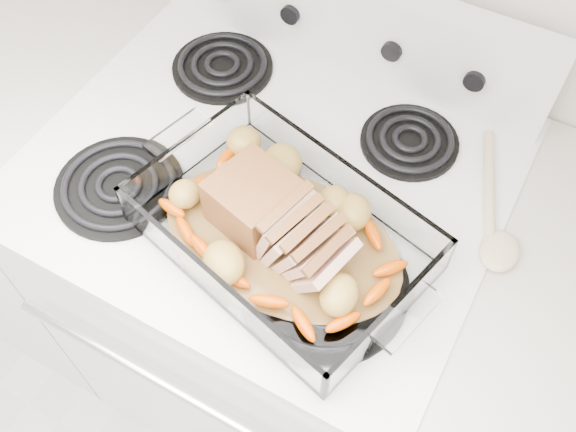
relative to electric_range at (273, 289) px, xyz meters
The scene contains 6 objects.
electric_range is the anchor object (origin of this frame).
counter_left 0.67m from the electric_range, behind, with size 0.58×0.68×0.93m.
baking_dish 0.51m from the electric_range, 52.58° to the right, with size 0.42×0.28×0.08m.
pork_roast 0.53m from the electric_range, 59.50° to the right, with size 0.23×0.11×0.09m.
roast_vegetables 0.51m from the electric_range, 43.93° to the right, with size 0.37×0.20×0.05m.
wooden_spoon 0.60m from the electric_range, 10.51° to the left, with size 0.13×0.26×0.02m.
Camera 1 is at (0.36, 1.08, 1.79)m, focal length 40.00 mm.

